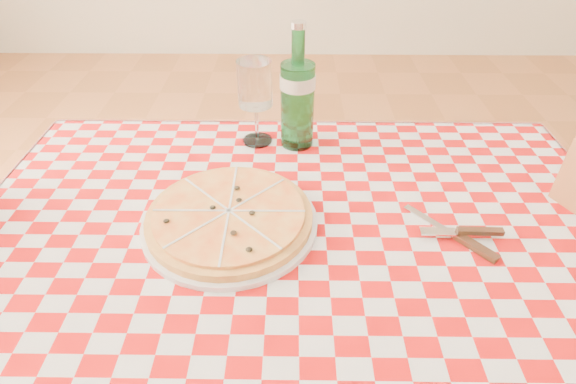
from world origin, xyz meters
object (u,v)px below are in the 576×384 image
dining_table (298,272)px  wine_glass (256,103)px  pizza_plate (230,216)px  water_bottle (298,88)px

dining_table → wine_glass: 0.41m
pizza_plate → wine_glass: (0.03, 0.32, 0.08)m
pizza_plate → water_bottle: water_bottle is taller
pizza_plate → water_bottle: size_ratio=1.15×
wine_glass → dining_table: bearing=-73.9°
dining_table → pizza_plate: size_ratio=3.54×
water_bottle → wine_glass: size_ratio=1.43×
dining_table → water_bottle: (-0.00, 0.34, 0.25)m
pizza_plate → dining_table: bearing=-13.8°
pizza_plate → wine_glass: 0.33m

